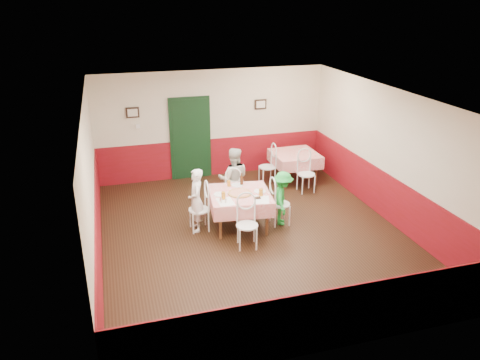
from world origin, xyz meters
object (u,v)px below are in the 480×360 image
object	(u,v)px
chair_second_a	(267,167)
glass_b	(261,192)
chair_near	(247,226)
wallet	(258,198)
pizza	(240,193)
diner_left	(196,200)
diner_far	(234,179)
glass_a	(223,196)
diner_right	(282,198)
glass_c	(229,183)
chair_second_b	(306,174)
chair_right	(280,204)
second_table	(294,167)
beer_bottle	(242,180)
chair_far	(234,191)
main_table	(240,210)
chair_left	(199,210)

from	to	relation	value
chair_second_a	glass_b	world-z (taller)	glass_b
chair_near	wallet	xyz separation A→B (m)	(0.37, 0.49, 0.32)
wallet	pizza	bearing A→B (deg)	137.97
diner_left	diner_far	distance (m)	1.27
chair_second_a	glass_a	bearing A→B (deg)	-37.60
diner_right	wallet	bearing A→B (deg)	130.79
diner_left	glass_c	bearing A→B (deg)	118.51
glass_c	diner_left	distance (m)	0.84
chair_second_b	glass_b	bearing A→B (deg)	-137.59
chair_right	wallet	distance (m)	0.71
second_table	wallet	world-z (taller)	wallet
glass_c	beer_bottle	distance (m)	0.28
second_table	chair_second_b	bearing A→B (deg)	-90.00
second_table	pizza	world-z (taller)	pizza
chair_far	second_table	bearing A→B (deg)	-129.24
glass_c	wallet	world-z (taller)	glass_c
wallet	diner_right	size ratio (longest dim) A/B	0.09
glass_a	glass_b	world-z (taller)	glass_a
chair_second_b	diner_far	xyz separation A→B (m)	(-1.97, -0.46, 0.27)
main_table	second_table	distance (m)	2.96
chair_second_a	glass_c	distance (m)	2.26
chair_near	diner_right	bearing A→B (deg)	45.76
main_table	second_table	xyz separation A→B (m)	(2.08, 2.10, 0.00)
chair_second_a	diner_left	distance (m)	2.99
chair_second_a	wallet	xyz separation A→B (m)	(-1.06, -2.45, 0.32)
pizza	main_table	bearing A→B (deg)	65.84
glass_b	wallet	bearing A→B (deg)	-133.74
glass_b	chair_second_b	bearing A→B (deg)	42.98
diner_left	diner_far	bearing A→B (deg)	134.75
chair_right	diner_far	world-z (taller)	diner_far
second_table	pizza	distance (m)	3.01
chair_far	glass_b	xyz separation A→B (m)	(0.26, -1.09, 0.38)
main_table	chair_second_a	xyz separation A→B (m)	(1.33, 2.10, 0.08)
main_table	beer_bottle	xyz separation A→B (m)	(0.16, 0.41, 0.51)
chair_right	pizza	world-z (taller)	chair_right
second_table	chair_second_b	xyz separation A→B (m)	(0.00, -0.75, 0.08)
chair_left	diner_far	world-z (taller)	diner_far
glass_b	beer_bottle	size ratio (longest dim) A/B	0.61
chair_near	beer_bottle	distance (m)	1.35
chair_near	diner_left	bearing A→B (deg)	139.03
chair_left	chair_second_a	size ratio (longest dim) A/B	1.00
beer_bottle	diner_right	distance (m)	0.95
chair_right	glass_a	distance (m)	1.30
chair_second_b	pizza	distance (m)	2.53
glass_b	chair_near	bearing A→B (deg)	-128.25
main_table	chair_second_a	world-z (taller)	chair_second_a
chair_second_a	wallet	distance (m)	2.69
glass_c	glass_b	bearing A→B (deg)	-53.55
glass_a	beer_bottle	xyz separation A→B (m)	(0.55, 0.61, 0.05)
glass_a	beer_bottle	distance (m)	0.82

